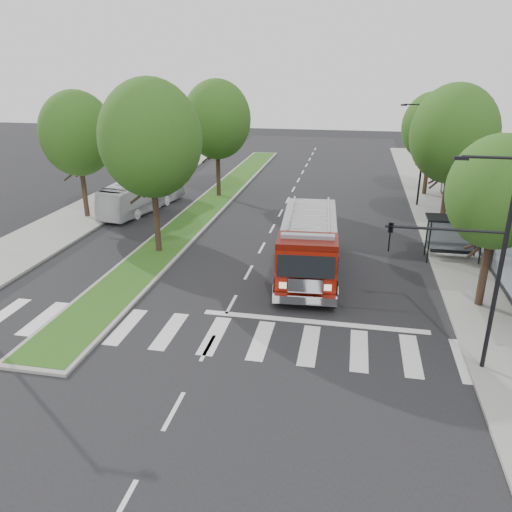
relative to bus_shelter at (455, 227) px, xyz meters
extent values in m
plane|color=black|center=(-11.20, -8.15, -2.04)|extent=(140.00, 140.00, 0.00)
cube|color=gray|center=(1.30, 1.85, -1.96)|extent=(5.00, 80.00, 0.15)
cube|color=gray|center=(-25.70, 1.85, -1.96)|extent=(5.00, 80.00, 0.15)
cube|color=gray|center=(-17.20, 9.85, -1.97)|extent=(3.00, 50.00, 0.14)
cube|color=#2D4B15|center=(-17.20, 9.85, -1.89)|extent=(2.60, 49.50, 0.02)
cylinder|color=black|center=(-1.40, -0.75, -0.79)|extent=(0.08, 0.08, 2.50)
cylinder|color=black|center=(1.40, -0.75, -0.79)|extent=(0.08, 0.08, 2.50)
cylinder|color=black|center=(-1.40, 0.45, -0.79)|extent=(0.08, 0.08, 2.50)
cylinder|color=black|center=(1.40, 0.45, -0.79)|extent=(0.08, 0.08, 2.50)
cube|color=black|center=(0.00, -0.15, 0.51)|extent=(3.20, 1.60, 0.12)
cube|color=#8C99A5|center=(0.00, 0.55, -0.74)|extent=(2.80, 0.04, 1.80)
cube|color=black|center=(0.00, -0.15, -1.49)|extent=(2.40, 0.40, 0.08)
cylinder|color=black|center=(0.30, -6.15, -0.17)|extent=(0.36, 0.36, 3.74)
ellipsoid|color=#19370F|center=(0.30, -6.15, 3.49)|extent=(4.40, 4.40, 5.06)
cylinder|color=black|center=(0.30, 5.85, 0.16)|extent=(0.36, 0.36, 4.40)
ellipsoid|color=#19370F|center=(0.30, 5.85, 4.46)|extent=(5.60, 5.60, 6.44)
cylinder|color=black|center=(0.30, 15.85, -0.06)|extent=(0.36, 0.36, 3.96)
ellipsoid|color=#19370F|center=(0.30, 15.85, 3.81)|extent=(5.00, 5.00, 5.75)
cylinder|color=black|center=(-17.20, -2.15, 0.27)|extent=(0.36, 0.36, 4.62)
ellipsoid|color=#19370F|center=(-17.20, -2.15, 4.79)|extent=(5.80, 5.80, 6.67)
cylinder|color=black|center=(-17.20, 11.85, 0.16)|extent=(0.36, 0.36, 4.40)
ellipsoid|color=#19370F|center=(-17.20, 11.85, 4.46)|extent=(5.60, 5.60, 6.44)
cylinder|color=black|center=(-25.20, 3.85, 0.05)|extent=(0.36, 0.36, 4.18)
ellipsoid|color=#19370F|center=(-25.20, 3.85, 4.14)|extent=(5.20, 5.20, 5.98)
cylinder|color=black|center=(-0.70, -11.65, 1.96)|extent=(0.16, 0.16, 8.00)
cylinder|color=black|center=(-1.60, -11.65, 5.86)|extent=(1.80, 0.10, 0.10)
cube|color=black|center=(-2.50, -11.65, 5.81)|extent=(0.45, 0.20, 0.12)
cylinder|color=black|center=(-2.70, -11.65, 3.36)|extent=(4.00, 0.10, 0.10)
imported|color=black|center=(-4.50, -11.65, 2.96)|extent=(0.18, 0.22, 1.10)
cylinder|color=black|center=(-0.70, 11.85, 1.96)|extent=(0.16, 0.16, 8.00)
cylinder|color=black|center=(-1.60, 11.85, 5.86)|extent=(1.80, 0.10, 0.10)
cube|color=black|center=(-2.50, 11.85, 5.81)|extent=(0.45, 0.20, 0.12)
cube|color=#520C04|center=(-8.01, -3.54, -1.47)|extent=(3.43, 9.65, 0.28)
cube|color=maroon|center=(-8.07, -2.64, -0.29)|extent=(3.29, 7.40, 2.26)
cube|color=maroon|center=(-7.79, -7.03, -0.29)|extent=(2.95, 2.21, 2.37)
cube|color=#B2B2B7|center=(-8.07, -2.64, 0.90)|extent=(3.29, 7.40, 0.14)
cylinder|color=#B2B2B7|center=(-9.08, -2.70, 1.12)|extent=(0.55, 6.77, 0.11)
cylinder|color=#B2B2B7|center=(-7.06, -2.57, 1.12)|extent=(0.55, 6.77, 0.11)
cube|color=silver|center=(-7.70, -8.33, -1.36)|extent=(2.96, 0.58, 0.40)
cube|color=#8C99A5|center=(-7.79, -7.03, 1.24)|extent=(2.50, 0.56, 0.20)
cylinder|color=black|center=(-9.06, -7.45, -1.42)|extent=(0.47, 1.27, 1.24)
cylinder|color=black|center=(-6.47, -7.29, -1.42)|extent=(0.47, 1.27, 1.24)
cylinder|color=black|center=(-9.37, -2.72, -1.42)|extent=(0.47, 1.27, 1.24)
cylinder|color=black|center=(-6.77, -2.55, -1.42)|extent=(0.47, 1.27, 1.24)
cylinder|color=black|center=(-9.54, -0.02, -1.42)|extent=(0.47, 1.27, 1.24)
cylinder|color=black|center=(-6.95, 0.15, -1.42)|extent=(0.47, 1.27, 1.24)
imported|color=silver|center=(-21.87, 6.67, -0.76)|extent=(3.77, 9.45, 2.57)
camera|label=1|loc=(-5.93, -28.90, 8.64)|focal=35.00mm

